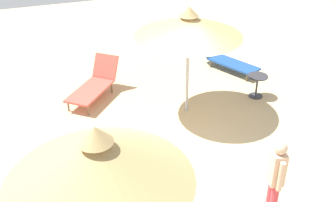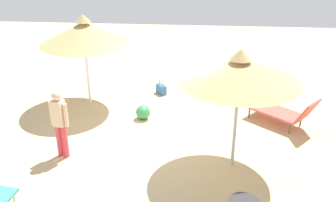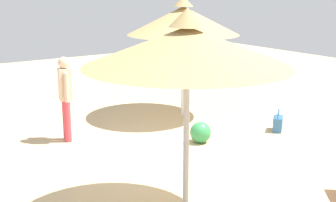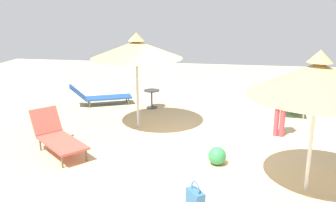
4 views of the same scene
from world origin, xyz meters
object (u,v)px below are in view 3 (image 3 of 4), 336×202
parasol_umbrella_front (183,20)px  beach_ball (200,132)px  parasol_umbrella_near_left (187,46)px  person_standing_center (65,94)px  handbag (278,123)px

parasol_umbrella_front → beach_ball: (-0.83, -1.70, -1.94)m
parasol_umbrella_near_left → person_standing_center: (0.03, 3.81, -1.30)m
parasol_umbrella_near_left → person_standing_center: size_ratio=1.65×
parasol_umbrella_near_left → handbag: 4.73m
parasol_umbrella_front → person_standing_center: (-2.84, -0.17, -1.23)m
parasol_umbrella_near_left → beach_ball: bearing=48.1°
handbag → beach_ball: size_ratio=1.18×
parasol_umbrella_near_left → handbag: bearing=27.3°
parasol_umbrella_front → person_standing_center: bearing=-176.7°
parasol_umbrella_near_left → handbag: (3.79, 1.96, -2.04)m
handbag → beach_ball: 1.78m
parasol_umbrella_near_left → handbag: size_ratio=5.62×
parasol_umbrella_near_left → beach_ball: parasol_umbrella_near_left is taller
parasol_umbrella_front → parasol_umbrella_near_left: size_ratio=1.00×
parasol_umbrella_front → parasol_umbrella_near_left: parasol_umbrella_front is taller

